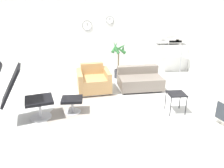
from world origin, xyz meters
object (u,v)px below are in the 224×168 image
(potted_plant, at_px, (119,61))
(ottoman, at_px, (72,102))
(side_table, at_px, (176,96))
(armchair_red, at_px, (94,81))
(lounge_chair, at_px, (18,88))
(shelf_unit, at_px, (173,42))
(couch_low, at_px, (140,81))

(potted_plant, bearing_deg, ottoman, -119.70)
(ottoman, distance_m, side_table, 2.28)
(armchair_red, bearing_deg, lounge_chair, 38.03)
(ottoman, bearing_deg, potted_plant, 60.30)
(lounge_chair, relative_size, potted_plant, 1.05)
(side_table, bearing_deg, shelf_unit, 72.65)
(couch_low, height_order, side_table, couch_low)
(armchair_red, bearing_deg, ottoman, 61.28)
(armchair_red, distance_m, couch_low, 1.30)
(side_table, distance_m, shelf_unit, 2.93)
(lounge_chair, distance_m, side_table, 3.28)
(side_table, bearing_deg, ottoman, 174.95)
(ottoman, xyz_separation_m, potted_plant, (1.29, 2.27, 0.31))
(armchair_red, xyz_separation_m, side_table, (1.78, -1.41, 0.12))
(couch_low, bearing_deg, shelf_unit, -140.64)
(ottoman, xyz_separation_m, shelf_unit, (3.11, 2.52, 0.83))
(lounge_chair, xyz_separation_m, shelf_unit, (4.11, 2.79, 0.35))
(couch_low, xyz_separation_m, side_table, (0.48, -1.49, 0.17))
(ottoman, distance_m, couch_low, 2.20)
(ottoman, bearing_deg, couch_low, 35.97)
(potted_plant, relative_size, shelf_unit, 0.67)
(lounge_chair, distance_m, potted_plant, 3.43)
(lounge_chair, height_order, potted_plant, lounge_chair)
(lounge_chair, relative_size, shelf_unit, 0.70)
(lounge_chair, distance_m, armchair_red, 2.14)
(lounge_chair, bearing_deg, armchair_red, 119.75)
(lounge_chair, xyz_separation_m, potted_plant, (2.29, 2.54, -0.17))
(potted_plant, height_order, shelf_unit, shelf_unit)
(ottoman, xyz_separation_m, couch_low, (1.78, 1.29, -0.02))
(shelf_unit, bearing_deg, ottoman, -141.02)
(couch_low, bearing_deg, potted_plant, -67.00)
(armchair_red, xyz_separation_m, couch_low, (1.29, 0.08, -0.05))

